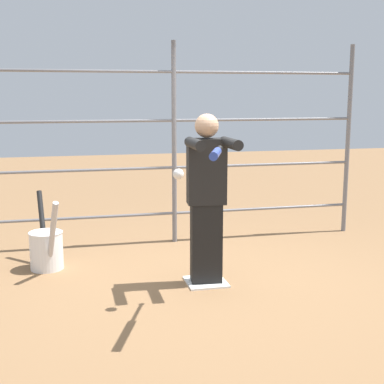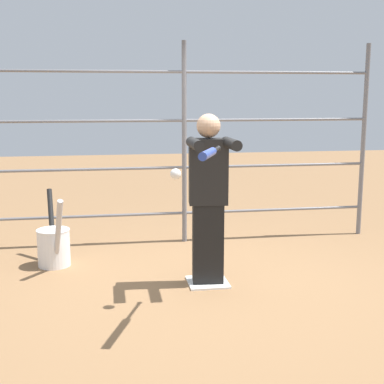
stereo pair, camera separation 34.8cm
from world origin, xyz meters
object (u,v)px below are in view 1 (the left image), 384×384
Objects in this scene: baseball_bat_swinging at (216,153)px; batter at (207,194)px; bat_bucket at (47,248)px; softball_in_flight at (178,174)px.

batter is at bearing -100.74° from baseball_bat_swinging.
bat_bucket is (1.58, -0.85, -0.69)m from batter.
batter reaches higher than baseball_bat_swinging.
softball_in_flight is (0.39, 0.49, 0.28)m from batter.
baseball_bat_swinging is 9.39× the size of softball_in_flight.
baseball_bat_swinging is 2.59m from bat_bucket.
baseball_bat_swinging is at bearing 79.26° from batter.
baseball_bat_swinging reaches higher than bat_bucket.
softball_in_flight is 0.09× the size of bat_bucket.
baseball_bat_swinging reaches higher than softball_in_flight.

